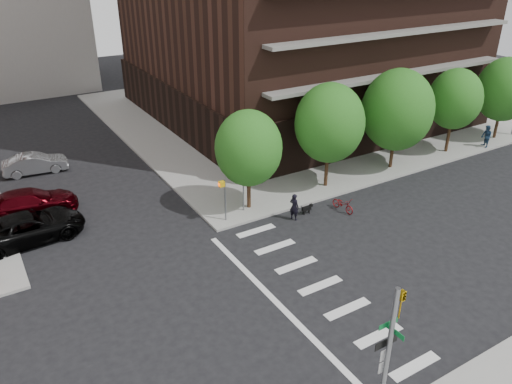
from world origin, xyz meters
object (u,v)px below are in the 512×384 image
(traffic_signal, at_px, (385,377))
(parked_car_maroon, at_px, (30,202))
(parked_car_black, at_px, (29,227))
(scooter, at_px, (343,204))
(parked_car_silver, at_px, (35,164))
(pedestrian_far, at_px, (486,136))
(dog_walker, at_px, (294,207))

(traffic_signal, xyz_separation_m, parked_car_maroon, (-7.17, 22.30, -1.91))
(parked_car_black, relative_size, scooter, 3.45)
(traffic_signal, xyz_separation_m, parked_car_silver, (-5.85, 28.63, -1.98))
(parked_car_silver, relative_size, pedestrian_far, 2.44)
(parked_car_silver, xyz_separation_m, dog_walker, (11.96, -15.14, 0.12))
(parked_car_silver, height_order, dog_walker, dog_walker)
(traffic_signal, bearing_deg, parked_car_black, 112.03)
(dog_walker, distance_m, pedestrian_far, 19.78)
(dog_walker, bearing_deg, pedestrian_far, -106.49)
(parked_car_maroon, distance_m, scooter, 19.02)
(parked_car_maroon, height_order, scooter, parked_car_maroon)
(parked_car_black, relative_size, parked_car_maroon, 1.08)
(parked_car_black, height_order, parked_car_silver, parked_car_black)
(traffic_signal, xyz_separation_m, dog_walker, (6.12, 13.49, -1.86))
(scooter, distance_m, dog_walker, 3.28)
(scooter, relative_size, dog_walker, 1.02)
(traffic_signal, distance_m, scooter, 15.98)
(parked_car_black, relative_size, dog_walker, 3.50)
(scooter, xyz_separation_m, pedestrian_far, (16.54, 2.19, 0.60))
(scooter, bearing_deg, dog_walker, 162.20)
(pedestrian_far, bearing_deg, scooter, -58.63)
(parked_car_maroon, distance_m, dog_walker, 15.94)
(parked_car_maroon, bearing_deg, dog_walker, -118.20)
(scooter, distance_m, pedestrian_far, 16.69)
(traffic_signal, bearing_deg, pedestrian_far, 30.13)
(parked_car_maroon, distance_m, parked_car_silver, 6.47)
(parked_car_black, bearing_deg, scooter, -115.07)
(scooter, height_order, pedestrian_far, pedestrian_far)
(traffic_signal, height_order, parked_car_maroon, traffic_signal)
(scooter, height_order, dog_walker, dog_walker)
(parked_car_maroon, xyz_separation_m, scooter, (16.47, -9.50, -0.34))
(traffic_signal, bearing_deg, dog_walker, 65.62)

